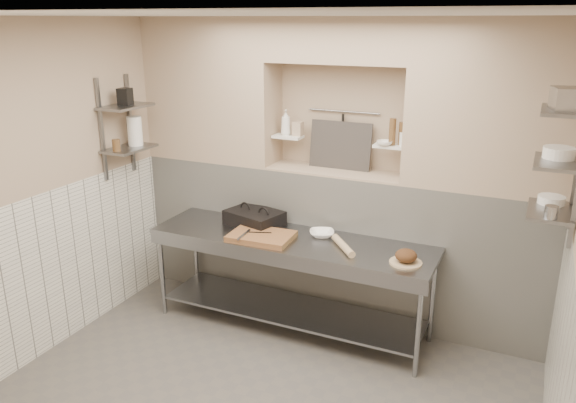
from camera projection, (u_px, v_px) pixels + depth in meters
The scene contains 44 objects.
ceiling at pixel (241, 6), 3.31m from camera, with size 4.00×3.90×0.10m, color silver.
wall_left at pixel (26, 196), 4.58m from camera, with size 0.10×3.90×2.80m, color tan.
wall_back at pixel (345, 166), 5.49m from camera, with size 4.00×0.10×2.80m, color tan.
backwall_lower at pixel (334, 241), 5.49m from camera, with size 4.00×0.40×1.40m, color silver.
alcove_sill at pixel (336, 171), 5.27m from camera, with size 1.30×0.40×0.02m, color tan.
backwall_pillar_left at pixel (213, 90), 5.59m from camera, with size 1.35×0.40×1.40m, color tan.
backwall_pillar_right at pixel (493, 107), 4.53m from camera, with size 1.35×0.40×1.40m, color tan.
backwall_header at pixel (340, 40), 4.90m from camera, with size 1.30×0.40×0.40m, color tan.
wainscot_left at pixel (43, 275), 4.77m from camera, with size 0.02×3.90×1.40m, color silver.
wainscot_right at pixel (556, 402), 3.19m from camera, with size 0.02×3.90×1.40m, color silver.
alcove_shelf_left at pixel (288, 137), 5.38m from camera, with size 0.28×0.16×0.03m, color white.
alcove_shelf_right at pixel (390, 146), 4.98m from camera, with size 0.28×0.16×0.03m, color white.
utensil_rail at pixel (344, 111), 5.25m from camera, with size 0.02×0.02×0.70m, color gray.
hanging_steel at pixel (343, 130), 5.29m from camera, with size 0.02×0.02×0.30m, color black.
splash_panel at pixel (340, 145), 5.29m from camera, with size 0.60×0.02×0.45m, color #383330.
shelf_rail_left_a at pixel (130, 123), 5.50m from camera, with size 0.03×0.03×0.95m, color slate.
shelf_rail_left_b at pixel (102, 130), 5.16m from camera, with size 0.03×0.03×0.95m, color slate.
wall_shelf_left_lower at pixel (130, 149), 5.34m from camera, with size 0.30×0.50×0.03m, color slate.
wall_shelf_left_upper at pixel (126, 106), 5.22m from camera, with size 0.30×0.50×0.03m, color slate.
wall_shelf_right_lower at pixel (550, 211), 3.91m from camera, with size 0.30×0.50×0.03m, color slate.
wall_shelf_right_mid at pixel (558, 162), 3.80m from camera, with size 0.30×0.50×0.03m, color slate.
wall_shelf_right_upper at pixel (566, 111), 3.69m from camera, with size 0.30×0.50×0.03m, color slate.
prep_table at pixel (290, 265), 5.11m from camera, with size 2.60×0.70×0.90m.
panini_press at pixel (254, 218), 5.35m from camera, with size 0.58×0.48×0.14m.
cutting_board at pixel (261, 236), 5.01m from camera, with size 0.55×0.39×0.05m, color brown.
knife_blade at pixel (259, 233), 5.04m from camera, with size 0.23×0.03×0.01m, color gray.
tongs at pixel (244, 235), 4.97m from camera, with size 0.02×0.02×0.24m, color gray.
mixing_bowl at pixel (322, 234), 5.07m from camera, with size 0.22×0.22×0.05m, color white.
rolling_pin at pixel (343, 246), 4.79m from camera, with size 0.06×0.06×0.41m, color tan.
bread_board at pixel (406, 263), 4.52m from camera, with size 0.26×0.26×0.02m, color tan.
bread_loaf at pixel (406, 256), 4.50m from camera, with size 0.18×0.18×0.11m, color #4C2D19.
bottle_soap at pixel (286, 122), 5.35m from camera, with size 0.09×0.09×0.24m, color white.
jar_alcove at pixel (298, 129), 5.35m from camera, with size 0.09×0.09×0.13m, color tan.
bowl_alcove at pixel (384, 143), 4.94m from camera, with size 0.14×0.14×0.04m, color white.
condiment_a at pixel (402, 134), 4.93m from camera, with size 0.06×0.06×0.20m, color brown.
condiment_b at pixel (392, 132), 4.93m from camera, with size 0.06×0.06×0.24m, color brown.
condiment_c at pixel (403, 139), 4.92m from camera, with size 0.07×0.07×0.12m, color white.
jug_left at pixel (135, 131), 5.38m from camera, with size 0.14×0.14×0.28m, color white.
jar_left at pixel (116, 145), 5.17m from camera, with size 0.07×0.07×0.11m, color brown.
box_left_upper at pixel (125, 97), 5.19m from camera, with size 0.11×0.11×0.16m, color black.
bowl_right at pixel (551, 200), 4.02m from camera, with size 0.19×0.19×0.06m, color white.
canister_right at pixel (551, 212), 3.72m from camera, with size 0.09×0.09×0.09m, color gray.
bowl_right_mid at pixel (559, 153), 3.85m from camera, with size 0.21×0.21×0.08m, color white.
basket_right at pixel (568, 99), 3.62m from camera, with size 0.19×0.23×0.15m, color gray.
Camera 1 is at (1.72, -3.07, 2.78)m, focal length 35.00 mm.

